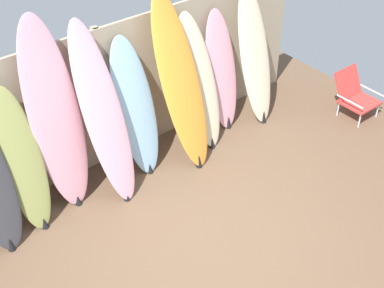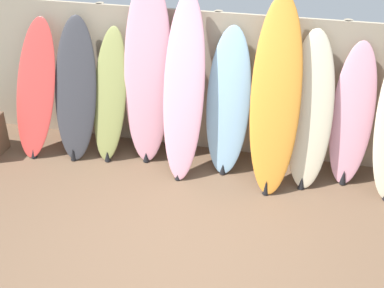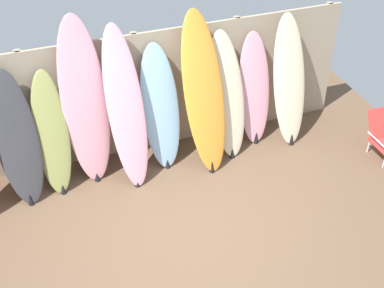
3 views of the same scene
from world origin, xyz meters
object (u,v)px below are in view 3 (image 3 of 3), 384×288
Objects in this scene: surfboard_skyblue_5 at (161,108)px; surfboard_charcoal_1 at (17,140)px; surfboard_orange_6 at (204,94)px; surfboard_pink_8 at (254,90)px; surfboard_cream_7 at (227,96)px; surfboard_olive_2 at (52,135)px; surfboard_pink_4 at (126,109)px; surfboard_pink_3 at (85,103)px; surfboard_cream_9 at (289,82)px.

surfboard_charcoal_1 is at bearing -177.83° from surfboard_skyblue_5.
surfboard_orange_6 is 1.29× the size of surfboard_pink_8.
surfboard_cream_7 is at bearing -3.47° from surfboard_skyblue_5.
surfboard_olive_2 is 0.77× the size of surfboard_pink_4.
surfboard_pink_3 is (0.47, 0.07, 0.33)m from surfboard_olive_2.
surfboard_cream_9 reaches higher than surfboard_skyblue_5.
surfboard_charcoal_1 is 2.81m from surfboard_cream_7.
surfboard_charcoal_1 is 1.06× the size of surfboard_olive_2.
surfboard_skyblue_5 is (1.88, 0.07, 0.00)m from surfboard_charcoal_1.
surfboard_olive_2 is 2.02m from surfboard_orange_6.
surfboard_cream_9 is at bearing -15.59° from surfboard_pink_8.
surfboard_charcoal_1 is at bearing 179.88° from surfboard_cream_9.
surfboard_skyblue_5 is 0.94m from surfboard_cream_7.
surfboard_charcoal_1 is 0.82× the size of surfboard_pink_4.
surfboard_pink_8 is at bearing 13.14° from surfboard_cream_7.
surfboard_pink_4 is 1.45m from surfboard_cream_7.
surfboard_pink_4 reaches higher than surfboard_olive_2.
surfboard_cream_7 is (2.81, 0.01, 0.03)m from surfboard_charcoal_1.
surfboard_cream_7 reaches higher than surfboard_olive_2.
surfboard_pink_3 is 1.37× the size of surfboard_pink_8.
surfboard_cream_7 is (2.39, -0.02, 0.08)m from surfboard_olive_2.
surfboard_orange_6 is 1.34m from surfboard_cream_9.
surfboard_skyblue_5 is at bearing 1.28° from surfboard_olive_2.
surfboard_pink_8 is at bearing 2.14° from surfboard_skyblue_5.
surfboard_cream_9 is at bearing -2.41° from surfboard_skyblue_5.
surfboard_cream_7 reaches higher than surfboard_skyblue_5.
surfboard_orange_6 is 0.92m from surfboard_pink_8.
surfboard_pink_4 is (0.48, -0.17, -0.09)m from surfboard_pink_3.
surfboard_olive_2 is 0.94× the size of surfboard_skyblue_5.
surfboard_pink_8 is (0.47, 0.11, -0.07)m from surfboard_cream_7.
surfboard_pink_4 is at bearing -178.69° from surfboard_cream_9.
surfboard_orange_6 is 0.45m from surfboard_cream_7.
surfboard_pink_8 reaches higher than surfboard_olive_2.
surfboard_pink_8 is (2.86, 0.09, 0.01)m from surfboard_olive_2.
surfboard_pink_8 is (0.86, 0.23, -0.25)m from surfboard_orange_6.
surfboard_olive_2 is at bearing 179.20° from surfboard_cream_9.
surfboard_cream_9 reaches higher than surfboard_charcoal_1.
surfboard_orange_6 reaches higher than surfboard_pink_8.
surfboard_cream_9 is at bearing -1.36° from surfboard_cream_7.
surfboard_cream_7 is at bearing -2.78° from surfboard_pink_3.
surfboard_charcoal_1 is at bearing -177.84° from surfboard_pink_8.
surfboard_pink_4 is 1.11× the size of surfboard_cream_9.
surfboard_skyblue_5 reaches higher than surfboard_pink_8.
surfboard_pink_3 is 1.55m from surfboard_orange_6.
surfboard_olive_2 is 0.58m from surfboard_pink_3.
surfboard_pink_3 reaches higher than surfboard_skyblue_5.
surfboard_olive_2 is at bearing -178.30° from surfboard_pink_8.
surfboard_pink_8 is (3.28, 0.12, -0.04)m from surfboard_charcoal_1.
surfboard_pink_4 is at bearing -6.05° from surfboard_olive_2.
surfboard_skyblue_5 is at bearing 15.03° from surfboard_pink_4.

